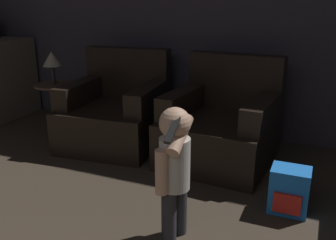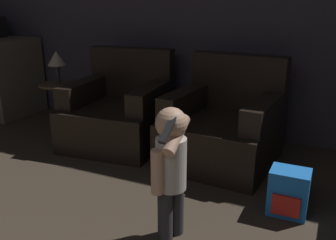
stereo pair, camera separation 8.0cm
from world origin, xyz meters
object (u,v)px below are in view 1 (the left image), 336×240
at_px(armchair_right, 222,126).
at_px(person_toddler, 174,164).
at_px(armchair_left, 117,112).
at_px(toy_backpack, 289,190).
at_px(lamp, 52,60).

relative_size(armchair_right, person_toddler, 1.23).
bearing_deg(armchair_right, armchair_left, -175.41).
relative_size(armchair_left, toy_backpack, 3.24).
distance_m(toy_backpack, lamp, 2.48).
distance_m(armchair_right, person_toddler, 1.22).
bearing_deg(lamp, toy_backpack, -14.48).
xyz_separation_m(toy_backpack, lamp, (-2.32, 0.60, 0.62)).
bearing_deg(toy_backpack, armchair_right, 133.68).
relative_size(armchair_left, lamp, 3.03).
bearing_deg(person_toddler, lamp, -104.96).
distance_m(armchair_left, lamp, 0.81).
relative_size(armchair_right, lamp, 3.00).
relative_size(armchair_right, toy_backpack, 3.21).
bearing_deg(lamp, armchair_left, 5.11).
height_order(armchair_left, lamp, armchair_left).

